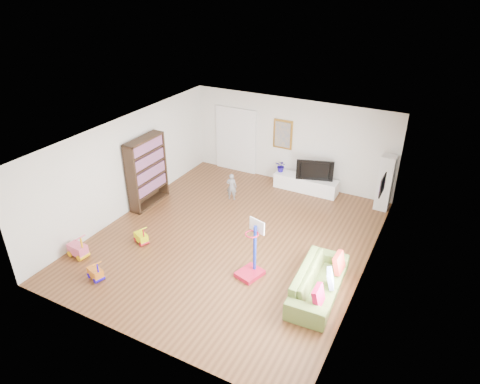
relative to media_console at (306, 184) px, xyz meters
The scene contains 25 objects.
floor 3.44m from the media_console, 102.06° to the right, with size 6.50×7.50×0.00m, color brown.
ceiling 4.23m from the media_console, 102.06° to the right, with size 6.50×7.50×0.00m, color white.
wall_back 1.39m from the media_console, 151.57° to the left, with size 6.50×0.00×2.70m, color silver.
wall_front 7.23m from the media_console, 95.77° to the right, with size 6.50×0.00×2.70m, color white.
wall_left 5.32m from the media_console, 139.73° to the right, with size 0.00×7.50×2.70m, color white.
wall_right 4.36m from the media_console, 53.01° to the right, with size 0.00×7.50×2.70m, color white.
navy_accent 3.58m from the media_console, 37.93° to the right, with size 0.01×3.20×1.70m, color black.
olive_wainscot 3.20m from the media_console, 37.93° to the right, with size 0.01×3.20×1.00m, color brown.
doorway 2.77m from the media_console, behind, with size 1.45×0.06×2.10m, color white.
painting_back 1.68m from the media_console, 160.19° to the left, with size 0.62×0.06×0.92m, color gold.
artwork_right 3.30m from the media_console, 35.69° to the right, with size 0.04×0.56×0.46m, color #7F3F8C.
media_console is the anchor object (origin of this frame).
tall_cabinet 2.36m from the media_console, ahead, with size 0.38×0.38×1.61m, color silver.
bookshelf 4.76m from the media_console, 142.57° to the right, with size 0.36×1.37×2.01m, color #322114.
sofa 4.72m from the media_console, 66.84° to the right, with size 2.11×0.83×0.62m, color olive.
basketball_hoop 4.50m from the media_console, 85.91° to the right, with size 0.47×0.57×1.37m, color #B4102D.
ride_on_yellow 5.29m from the media_console, 120.02° to the right, with size 0.37×0.23×0.49m, color #DCE407.
ride_on_orange 6.69m from the media_console, 113.22° to the right, with size 0.37×0.23×0.49m, color #CB681A.
ride_on_pink 6.76m from the media_console, 122.18° to the right, with size 0.46×0.28×0.61m, color #DA5273.
child 2.34m from the media_console, 138.39° to the right, with size 0.30×0.20×0.83m, color slate.
tv 0.59m from the media_console, ahead, with size 1.10×0.14×0.63m, color black.
vase_plant 0.94m from the media_console, behind, with size 0.34×0.29×0.38m, color #190984.
pillow_left 5.37m from the media_console, 67.64° to the right, with size 0.10×0.39×0.39m, color #B70D3F.
pillow_center 4.82m from the media_console, 64.27° to the right, with size 0.09×0.35×0.35m, color white.
pillow_right 4.30m from the media_console, 60.80° to the right, with size 0.11×0.41×0.41m, color #B62C22.
Camera 1 is at (4.38, -7.91, 6.10)m, focal length 32.00 mm.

